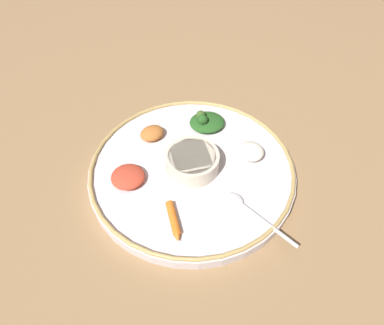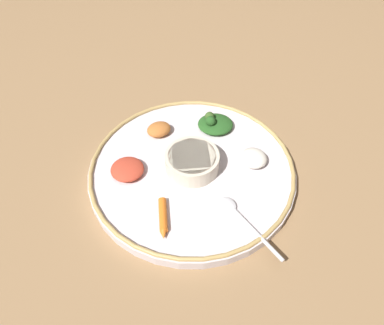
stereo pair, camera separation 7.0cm
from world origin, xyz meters
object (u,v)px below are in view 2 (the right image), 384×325
Objects in this scene: greens_pile at (214,123)px; carrot_near_spoon at (163,218)px; spoon at (241,217)px; center_bowl at (192,161)px.

greens_pile is 0.26m from carrot_near_spoon.
carrot_near_spoon is at bearing 174.41° from greens_pile.
carrot_near_spoon reaches higher than spoon.
greens_pile reaches higher than spoon.
center_bowl is 1.33× the size of carrot_near_spoon.
carrot_near_spoon is (-0.13, 0.01, -0.01)m from center_bowl.
carrot_near_spoon is (-0.04, 0.13, 0.00)m from spoon.
center_bowl is 0.13m from carrot_near_spoon.
spoon is at bearing -71.29° from carrot_near_spoon.
spoon is at bearing -153.70° from greens_pile.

